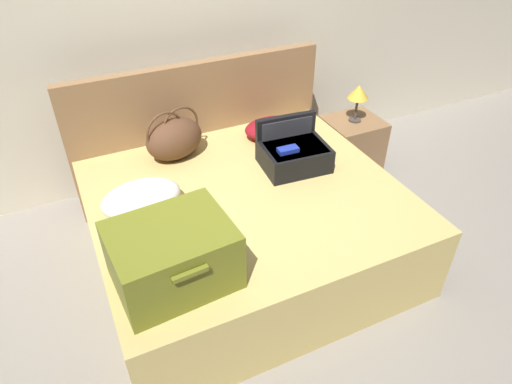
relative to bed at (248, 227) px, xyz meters
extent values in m
plane|color=gray|center=(0.00, -0.40, -0.27)|extent=(12.00, 12.00, 0.00)
cube|color=beige|center=(0.00, 1.25, 1.03)|extent=(8.00, 0.10, 2.60)
cube|color=tan|center=(0.00, 0.00, 0.00)|extent=(1.88, 1.68, 0.53)
cube|color=olive|center=(0.00, 0.88, 0.27)|extent=(1.92, 0.08, 1.07)
cube|color=olive|center=(-0.61, -0.49, 0.39)|extent=(0.59, 0.48, 0.25)
cube|color=#28282D|center=(-0.61, -0.49, 0.43)|extent=(0.52, 0.43, 0.18)
cube|color=#99999E|center=(-0.70, -0.55, 0.53)|extent=(0.10, 0.10, 0.03)
cube|color=olive|center=(-0.61, -0.49, 0.56)|extent=(0.59, 0.48, 0.07)
cube|color=olive|center=(-0.59, -0.73, 0.52)|extent=(0.17, 0.04, 0.02)
cube|color=black|center=(0.41, 0.13, 0.35)|extent=(0.45, 0.34, 0.16)
cube|color=#28282D|center=(0.41, 0.13, 0.37)|extent=(0.39, 0.30, 0.11)
cube|color=#1E33A5|center=(0.33, 0.10, 0.44)|extent=(0.14, 0.07, 0.03)
cube|color=black|center=(0.42, 0.31, 0.42)|extent=(0.43, 0.07, 0.31)
cube|color=#28282D|center=(0.42, 0.28, 0.42)|extent=(0.36, 0.04, 0.26)
ellipsoid|color=brown|center=(-0.27, 0.61, 0.41)|extent=(0.46, 0.37, 0.28)
torus|color=brown|center=(-0.33, 0.59, 0.49)|extent=(0.27, 0.09, 0.28)
torus|color=brown|center=(-0.21, 0.62, 0.49)|extent=(0.27, 0.09, 0.28)
ellipsoid|color=maroon|center=(0.47, 0.56, 0.34)|extent=(0.48, 0.36, 0.14)
ellipsoid|color=white|center=(-0.62, 0.12, 0.35)|extent=(0.48, 0.34, 0.17)
cube|color=olive|center=(1.22, 0.59, -0.02)|extent=(0.44, 0.40, 0.49)
cylinder|color=#3F3833|center=(1.22, 0.59, 0.23)|extent=(0.10, 0.10, 0.01)
cylinder|color=#4C443D|center=(1.22, 0.59, 0.33)|extent=(0.02, 0.02, 0.18)
cone|color=gold|center=(1.22, 0.59, 0.47)|extent=(0.17, 0.17, 0.11)
camera|label=1|loc=(-0.91, -2.07, 1.97)|focal=32.02mm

